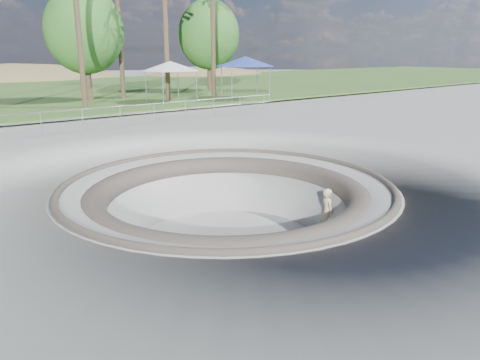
# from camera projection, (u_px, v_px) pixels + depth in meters

# --- Properties ---
(ground) EXTENTS (180.00, 180.00, 0.00)m
(ground) POSITION_uv_depth(u_px,v_px,m) (227.00, 185.00, 14.39)
(ground) COLOR #9B9B96
(ground) RESTS_ON ground
(skate_bowl) EXTENTS (14.00, 14.00, 4.10)m
(skate_bowl) POSITION_uv_depth(u_px,v_px,m) (228.00, 240.00, 14.89)
(skate_bowl) COLOR #9B9B96
(skate_bowl) RESTS_ON ground
(safety_railing) EXTENTS (25.00, 0.06, 1.03)m
(safety_railing) POSITION_uv_depth(u_px,v_px,m) (83.00, 119.00, 23.27)
(safety_railing) COLOR #95989D
(safety_railing) RESTS_ON ground
(skateboard) EXTENTS (0.93, 0.40, 0.09)m
(skateboard) POSITION_uv_depth(u_px,v_px,m) (326.00, 236.00, 15.19)
(skateboard) COLOR olive
(skateboard) RESTS_ON ground
(skater) EXTENTS (0.56, 0.68, 1.61)m
(skater) POSITION_uv_depth(u_px,v_px,m) (327.00, 212.00, 14.97)
(skater) COLOR #D0BA86
(skater) RESTS_ON skateboard
(canopy_white) EXTENTS (5.80, 5.80, 2.93)m
(canopy_white) POSITION_uv_depth(u_px,v_px,m) (170.00, 66.00, 34.02)
(canopy_white) COLOR #95989D
(canopy_white) RESTS_ON ground
(canopy_blue) EXTENTS (5.97, 5.97, 3.24)m
(canopy_blue) POSITION_uv_depth(u_px,v_px,m) (245.00, 62.00, 36.27)
(canopy_blue) COLOR #95989D
(canopy_blue) RESTS_ON ground
(bushy_tree_mid) EXTENTS (5.79, 5.26, 8.35)m
(bushy_tree_mid) POSITION_uv_depth(u_px,v_px,m) (84.00, 31.00, 34.38)
(bushy_tree_mid) COLOR #4E3F2D
(bushy_tree_mid) RESTS_ON ground
(bushy_tree_right) EXTENTS (5.75, 5.23, 8.30)m
(bushy_tree_right) POSITION_uv_depth(u_px,v_px,m) (209.00, 35.00, 42.82)
(bushy_tree_right) COLOR #4E3F2D
(bushy_tree_right) RESTS_ON ground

